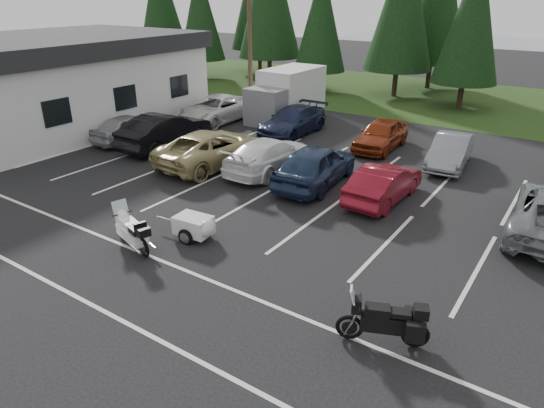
{
  "coord_description": "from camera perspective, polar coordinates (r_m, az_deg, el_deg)",
  "views": [
    {
      "loc": [
        7.67,
        -11.75,
        7.2
      ],
      "look_at": [
        0.04,
        -0.5,
        1.16
      ],
      "focal_mm": 32.0,
      "sensor_mm": 36.0,
      "label": 1
    }
  ],
  "objects": [
    {
      "name": "car_far_0",
      "position": [
        29.09,
        -6.67,
        11.0
      ],
      "size": [
        2.59,
        5.49,
        1.51
      ],
      "primitive_type": "imported",
      "rotation": [
        0.0,
        0.0,
        0.01
      ],
      "color": "white",
      "rests_on": "ground"
    },
    {
      "name": "conifer_4",
      "position": [
        36.9,
        15.2,
        22.16
      ],
      "size": [
        4.8,
        4.8,
        11.17
      ],
      "color": "#332316",
      "rests_on": "ground"
    },
    {
      "name": "car_near_0",
      "position": [
        26.19,
        -16.45,
        8.63
      ],
      "size": [
        1.83,
        4.22,
        1.42
      ],
      "primitive_type": "imported",
      "rotation": [
        0.0,
        0.0,
        3.18
      ],
      "color": "#A7A7AB",
      "rests_on": "ground"
    },
    {
      "name": "adventure_motorcycle",
      "position": [
        11.06,
        12.98,
        -12.85
      ],
      "size": [
        2.38,
        1.6,
        1.37
      ],
      "primitive_type": null,
      "rotation": [
        0.0,
        0.0,
        0.4
      ],
      "color": "black",
      "rests_on": "ground"
    },
    {
      "name": "conifer_0",
      "position": [
        49.47,
        -13.0,
        22.28
      ],
      "size": [
        4.58,
        4.58,
        10.66
      ],
      "color": "#332316",
      "rests_on": "ground"
    },
    {
      "name": "utility_pole",
      "position": [
        29.71,
        -2.64,
        19.1
      ],
      "size": [
        1.6,
        0.26,
        9.0
      ],
      "color": "#473321",
      "rests_on": "ground"
    },
    {
      "name": "box_truck",
      "position": [
        29.44,
        1.28,
        12.68
      ],
      "size": [
        2.4,
        5.6,
        2.9
      ],
      "primitive_type": null,
      "color": "silver",
      "rests_on": "ground"
    },
    {
      "name": "car_far_3",
      "position": [
        22.82,
        20.26,
        5.87
      ],
      "size": [
        1.87,
        4.29,
        1.37
      ],
      "primitive_type": "imported",
      "rotation": [
        0.0,
        0.0,
        0.1
      ],
      "color": "gray",
      "rests_on": "ground"
    },
    {
      "name": "car_near_5",
      "position": [
        18.26,
        13.03,
        2.39
      ],
      "size": [
        1.55,
        4.16,
        1.36
      ],
      "primitive_type": "imported",
      "rotation": [
        0.0,
        0.0,
        3.11
      ],
      "color": "maroon",
      "rests_on": "ground"
    },
    {
      "name": "car_near_2",
      "position": [
        21.77,
        -7.06,
        6.59
      ],
      "size": [
        2.8,
        5.65,
        1.54
      ],
      "primitive_type": "imported",
      "rotation": [
        0.0,
        0.0,
        3.1
      ],
      "color": "tan",
      "rests_on": "ground"
    },
    {
      "name": "conifer_5",
      "position": [
        34.26,
        22.54,
        19.65
      ],
      "size": [
        4.14,
        4.14,
        9.63
      ],
      "color": "#332316",
      "rests_on": "ground"
    },
    {
      "name": "grass_strip",
      "position": [
        37.27,
        22.03,
        11.12
      ],
      "size": [
        80.0,
        16.0,
        0.01
      ],
      "primitive_type": "cube",
      "color": "#1B3811",
      "rests_on": "ground"
    },
    {
      "name": "stall_markings",
      "position": [
        17.32,
        4.53,
        -0.68
      ],
      "size": [
        32.0,
        16.0,
        0.01
      ],
      "primitive_type": "cube",
      "color": "silver",
      "rests_on": "ground"
    },
    {
      "name": "car_far_1",
      "position": [
        26.42,
        2.43,
        9.73
      ],
      "size": [
        2.08,
        4.99,
        1.44
      ],
      "primitive_type": "imported",
      "rotation": [
        0.0,
        0.0,
        0.01
      ],
      "color": "#171E39",
      "rests_on": "ground"
    },
    {
      "name": "car_near_4",
      "position": [
        19.36,
        5.13,
        4.61
      ],
      "size": [
        2.34,
        4.96,
        1.64
      ],
      "primitive_type": "imported",
      "rotation": [
        0.0,
        0.0,
        3.23
      ],
      "color": "#1C2B48",
      "rests_on": "ground"
    },
    {
      "name": "car_near_3",
      "position": [
        20.8,
        -0.25,
        5.79
      ],
      "size": [
        2.05,
        4.96,
        1.43
      ],
      "primitive_type": "imported",
      "rotation": [
        0.0,
        0.0,
        3.13
      ],
      "color": "white",
      "rests_on": "ground"
    },
    {
      "name": "cargo_trailer",
      "position": [
        15.36,
        -9.19,
        -2.73
      ],
      "size": [
        1.72,
        1.06,
        0.76
      ],
      "primitive_type": null,
      "rotation": [
        0.0,
        0.0,
        0.08
      ],
      "color": "silver",
      "rests_on": "ground"
    },
    {
      "name": "conifer_1",
      "position": [
        44.38,
        -8.44,
        21.38
      ],
      "size": [
        3.96,
        3.96,
        9.22
      ],
      "color": "#332316",
      "rests_on": "ground"
    },
    {
      "name": "building",
      "position": [
        30.49,
        -24.67,
        12.89
      ],
      "size": [
        10.6,
        15.6,
        4.9
      ],
      "primitive_type": null,
      "color": "white",
      "rests_on": "ground"
    },
    {
      "name": "car_far_2",
      "position": [
        24.43,
        12.71,
        7.98
      ],
      "size": [
        1.82,
        4.26,
        1.44
      ],
      "primitive_type": "imported",
      "rotation": [
        0.0,
        0.0,
        0.03
      ],
      "color": "maroon",
      "rests_on": "ground"
    },
    {
      "name": "car_near_1",
      "position": [
        24.63,
        -12.44,
        8.43
      ],
      "size": [
        1.88,
        5.13,
        1.68
      ],
      "primitive_type": "imported",
      "rotation": [
        0.0,
        0.0,
        3.16
      ],
      "color": "black",
      "rests_on": "ground"
    },
    {
      "name": "ground",
      "position": [
        15.78,
        0.89,
        -3.21
      ],
      "size": [
        120.0,
        120.0,
        0.0
      ],
      "primitive_type": "plane",
      "color": "black",
      "rests_on": "ground"
    },
    {
      "name": "touring_motorcycle",
      "position": [
        15.15,
        -16.2,
        -2.69
      ],
      "size": [
        2.47,
        1.39,
        1.31
      ],
      "primitive_type": null,
      "rotation": [
        0.0,
        0.0,
        -0.3
      ],
      "color": "white",
      "rests_on": "ground"
    },
    {
      "name": "conifer_3",
      "position": [
        37.86,
        5.79,
        20.92
      ],
      "size": [
        3.87,
        3.87,
        9.02
      ],
      "color": "#332316",
      "rests_on": "ground"
    }
  ]
}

